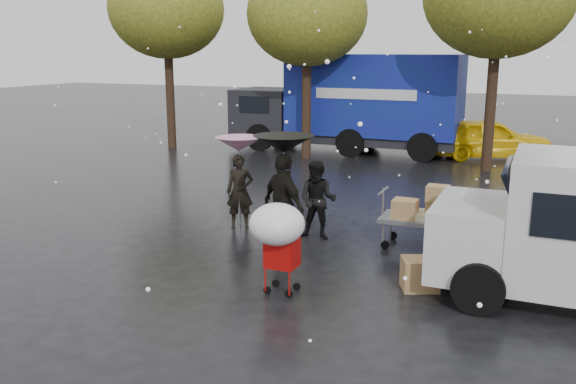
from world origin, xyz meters
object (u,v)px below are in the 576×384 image
at_px(blue_truck, 352,103).
at_px(yellow_taxi, 489,138).
at_px(vendor_cart, 426,212).
at_px(shopping_cart, 278,229).
at_px(person_black, 284,206).
at_px(person_pink, 240,191).

height_order(blue_truck, yellow_taxi, blue_truck).
bearing_deg(vendor_cart, shopping_cart, -117.34).
bearing_deg(yellow_taxi, blue_truck, 74.27).
height_order(vendor_cart, shopping_cart, shopping_cart).
bearing_deg(vendor_cart, yellow_taxi, 89.16).
bearing_deg(shopping_cart, person_black, 110.74).
bearing_deg(shopping_cart, person_pink, 126.11).
xyz_separation_m(person_black, vendor_cart, (2.28, 1.44, -0.22)).
distance_m(vendor_cart, blue_truck, 11.27).
bearing_deg(person_black, yellow_taxi, -69.88).
relative_size(person_black, vendor_cart, 1.25).
xyz_separation_m(vendor_cart, yellow_taxi, (0.16, 10.66, -0.03)).
height_order(vendor_cart, yellow_taxi, yellow_taxi).
bearing_deg(vendor_cart, person_black, -147.70).
relative_size(vendor_cart, yellow_taxi, 0.37).
bearing_deg(shopping_cart, yellow_taxi, 82.63).
height_order(person_black, blue_truck, blue_truck).
xyz_separation_m(person_pink, person_black, (1.59, -1.36, 0.17)).
bearing_deg(person_black, person_pink, -8.97).
bearing_deg(person_pink, blue_truck, 68.20).
xyz_separation_m(blue_truck, yellow_taxi, (4.80, 0.44, -1.06)).
xyz_separation_m(person_pink, vendor_cart, (3.87, 0.08, -0.05)).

